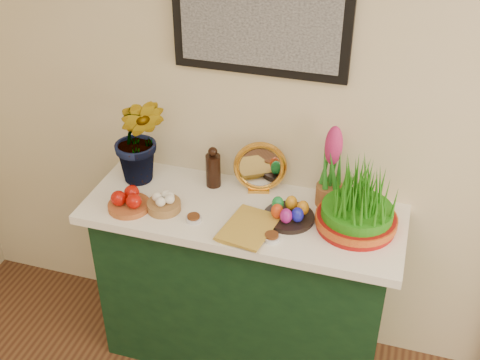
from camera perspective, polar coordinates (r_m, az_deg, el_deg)
name	(u,v)px	position (r m, az deg, el deg)	size (l,w,h in m)	color
sideboard	(243,288)	(2.92, 0.29, -10.17)	(1.30, 0.45, 0.85)	#123318
tablecloth	(243,212)	(2.64, 0.32, -3.09)	(1.40, 0.55, 0.04)	white
hyacinth_green	(138,125)	(2.71, -9.62, 5.18)	(0.29, 0.25, 0.58)	#277D1F
apple_bowl	(129,201)	(2.65, -10.52, -1.96)	(0.22, 0.22, 0.09)	#A15126
garlic_basket	(164,203)	(2.62, -7.25, -2.19)	(0.19, 0.19, 0.08)	#9F7940
vinegar_cruet	(213,169)	(2.74, -2.56, 1.07)	(0.07, 0.07, 0.20)	black
mirror	(260,168)	(2.69, 1.91, 1.18)	(0.25, 0.11, 0.24)	gold
book	(228,221)	(2.52, -1.17, -3.90)	(0.18, 0.26, 0.04)	gold
spice_dish_left	(194,218)	(2.56, -4.42, -3.64)	(0.07, 0.07, 0.03)	silver
spice_dish_right	(272,237)	(2.45, 3.02, -5.44)	(0.07, 0.07, 0.03)	silver
egg_plate	(289,213)	(2.55, 4.64, -3.15)	(0.29, 0.29, 0.09)	black
hyacinth_pink	(331,170)	(2.59, 8.66, 0.90)	(0.12, 0.12, 0.39)	brown
wheatgrass_sabzeh	(358,203)	(2.49, 11.14, -2.17)	(0.34, 0.34, 0.28)	maroon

